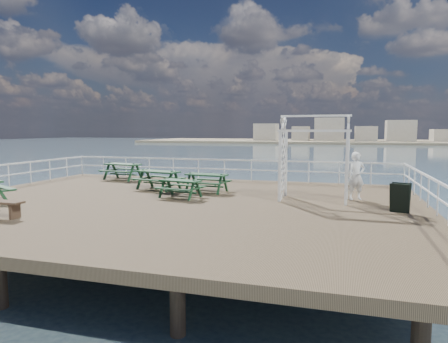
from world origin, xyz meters
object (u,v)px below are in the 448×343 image
picnic_table_c (207,179)px  trellis_arbor (314,163)px  picnic_table_a (123,168)px  picnic_table_b (159,176)px  person (356,176)px  picnic_table_e (180,185)px

picnic_table_c → trellis_arbor: size_ratio=0.61×
picnic_table_a → picnic_table_b: size_ratio=1.01×
person → picnic_table_e: bearing=170.1°
picnic_table_b → picnic_table_e: picnic_table_b is taller
person → picnic_table_a: bearing=143.5°
picnic_table_a → picnic_table_e: 6.81m
picnic_table_c → picnic_table_a: bearing=161.5°
trellis_arbor → person: size_ratio=1.76×
picnic_table_a → person: 12.14m
picnic_table_b → picnic_table_e: size_ratio=1.20×
picnic_table_a → picnic_table_e: bearing=-30.6°
picnic_table_a → trellis_arbor: trellis_arbor is taller
picnic_table_c → picnic_table_e: (-0.52, -1.68, -0.05)m
picnic_table_b → trellis_arbor: size_ratio=0.69×
picnic_table_c → person: bearing=5.2°
picnic_table_b → trellis_arbor: trellis_arbor is taller
picnic_table_c → person: size_ratio=1.08×
picnic_table_b → picnic_table_c: 2.30m
picnic_table_e → trellis_arbor: (5.07, 0.83, 0.92)m
picnic_table_a → picnic_table_b: picnic_table_a is taller
picnic_table_b → picnic_table_c: size_ratio=1.13×
picnic_table_c → trellis_arbor: trellis_arbor is taller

